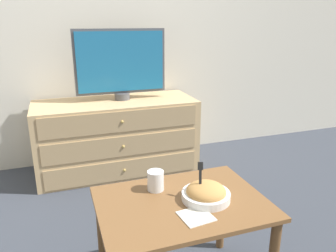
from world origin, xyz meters
TOP-DOWN VIEW (x-y plane):
  - ground_plane at (0.00, 0.00)m, footprint 12.00×12.00m
  - wall_back at (0.00, 0.03)m, footprint 12.00×0.05m
  - dresser at (0.12, -0.30)m, footprint 1.35×0.56m
  - tv at (0.19, -0.26)m, footprint 0.76×0.13m
  - coffee_table at (0.14, -1.79)m, footprint 0.75×0.54m
  - takeout_bowl at (0.25, -1.81)m, footprint 0.22×0.22m
  - drink_cup at (0.06, -1.65)m, footprint 0.08×0.08m
  - napkin at (0.15, -1.92)m, footprint 0.14×0.14m

SIDE VIEW (x-z plane):
  - ground_plane at x=0.00m, z-range 0.00..0.00m
  - dresser at x=0.12m, z-range 0.00..0.62m
  - coffee_table at x=0.14m, z-range 0.16..0.66m
  - napkin at x=0.15m, z-range 0.50..0.50m
  - takeout_bowl at x=0.25m, z-range 0.44..0.61m
  - drink_cup at x=0.06m, z-range 0.49..0.59m
  - tv at x=0.19m, z-range 0.64..1.22m
  - wall_back at x=0.00m, z-range 0.00..2.60m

